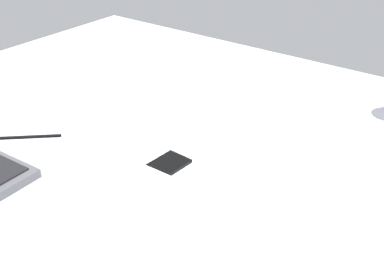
% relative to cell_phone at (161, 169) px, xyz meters
% --- Properties ---
extents(bed_mattress, '(1.80, 1.40, 0.18)m').
position_rel_cell_phone_xyz_m(bed_mattress, '(0.08, -0.15, -0.09)').
color(bed_mattress, '#B7BCC6').
rests_on(bed_mattress, ground).
extents(cell_phone, '(0.08, 0.14, 0.01)m').
position_rel_cell_phone_xyz_m(cell_phone, '(0.00, 0.00, 0.00)').
color(cell_phone, black).
rests_on(cell_phone, bed_mattress).
extents(charger_cable, '(0.13, 0.12, 0.01)m').
position_rel_cell_phone_xyz_m(charger_cable, '(0.37, 0.09, -0.00)').
color(charger_cable, black).
rests_on(charger_cable, bed_mattress).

